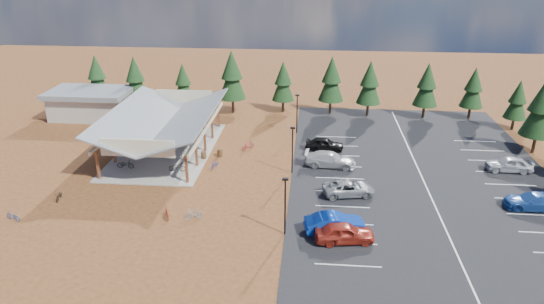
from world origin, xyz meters
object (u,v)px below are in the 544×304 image
(outbuilding, at_px, (90,103))
(trash_bin_0, at_px, (204,155))
(bike_2, at_px, (149,134))
(bike_14, at_px, (214,165))
(lamp_post_0, at_px, (285,202))
(bike_11, at_px, (167,213))
(bike_6, at_px, (184,135))
(bike_pavilion, at_px, (164,119))
(car_3, at_px, (330,159))
(bike_10, at_px, (13,216))
(lamp_post_1, at_px, (292,147))
(car_0, at_px, (344,233))
(trash_bin_1, at_px, (220,153))
(car_8, at_px, (509,164))
(bike_3, at_px, (159,124))
(bike_0, at_px, (125,164))
(bike_4, at_px, (177,167))
(bike_13, at_px, (194,214))
(car_7, at_px, (534,201))
(car_2, at_px, (349,188))
(car_1, at_px, (335,223))
(lamp_post_2, at_px, (297,111))
(bike_15, at_px, (248,145))
(bike_1, at_px, (132,151))
(car_4, at_px, (324,144))
(bike_8, at_px, (59,196))
(bike_5, at_px, (174,155))
(bike_7, at_px, (192,127))

(outbuilding, bearing_deg, trash_bin_0, -35.03)
(bike_2, xyz_separation_m, bike_14, (10.02, -8.35, -0.09))
(lamp_post_0, bearing_deg, bike_11, 171.04)
(bike_6, bearing_deg, bike_pavilion, 170.89)
(car_3, bearing_deg, bike_10, 121.25)
(lamp_post_1, bearing_deg, car_0, -69.23)
(bike_2, height_order, bike_14, bike_2)
(trash_bin_0, distance_m, trash_bin_1, 1.93)
(bike_14, bearing_deg, lamp_post_1, 11.97)
(trash_bin_0, relative_size, bike_10, 0.57)
(lamp_post_0, relative_size, car_8, 1.08)
(trash_bin_1, distance_m, bike_3, 13.03)
(car_8, bearing_deg, bike_0, -83.72)
(trash_bin_1, relative_size, bike_4, 0.51)
(bike_11, distance_m, car_0, 15.50)
(car_3, bearing_deg, lamp_post_0, 168.54)
(lamp_post_1, bearing_deg, bike_13, -128.22)
(lamp_post_1, bearing_deg, bike_2, 154.55)
(trash_bin_0, bearing_deg, car_7, -14.87)
(bike_6, distance_m, car_3, 18.98)
(bike_2, height_order, car_8, car_8)
(bike_6, xyz_separation_m, bike_11, (3.30, -18.84, -0.11))
(bike_13, bearing_deg, car_2, 92.19)
(trash_bin_0, distance_m, car_1, 20.07)
(car_2, bearing_deg, lamp_post_2, 7.89)
(car_2, bearing_deg, bike_15, 35.72)
(bike_1, xyz_separation_m, car_2, (24.08, -7.58, 0.19))
(lamp_post_2, bearing_deg, car_2, -71.17)
(lamp_post_0, distance_m, lamp_post_1, 12.00)
(bike_15, bearing_deg, car_0, 159.77)
(car_3, xyz_separation_m, car_4, (-0.56, 4.60, -0.05))
(bike_10, bearing_deg, car_0, 107.16)
(bike_8, bearing_deg, bike_6, 54.01)
(bike_5, xyz_separation_m, car_7, (35.54, -8.03, 0.20))
(outbuilding, height_order, car_2, outbuilding)
(bike_1, relative_size, bike_11, 0.89)
(bike_1, height_order, bike_7, bike_7)
(trash_bin_0, distance_m, bike_14, 2.86)
(bike_0, distance_m, bike_6, 10.02)
(bike_pavilion, bearing_deg, bike_3, 113.70)
(bike_4, relative_size, car_3, 0.32)
(car_1, distance_m, car_4, 17.99)
(bike_3, xyz_separation_m, car_7, (40.45, -18.14, 0.16))
(bike_6, xyz_separation_m, bike_8, (-7.81, -16.44, -0.19))
(bike_3, relative_size, bike_10, 1.15)
(trash_bin_0, relative_size, bike_2, 0.59)
(bike_0, bearing_deg, car_4, -72.07)
(bike_11, xyz_separation_m, bike_15, (4.99, 16.26, 0.05))
(lamp_post_1, bearing_deg, outbuilding, 151.11)
(trash_bin_1, bearing_deg, bike_13, -88.76)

